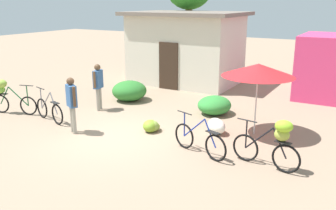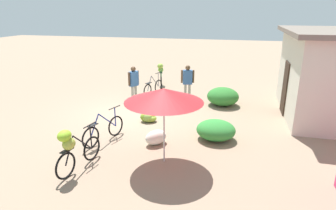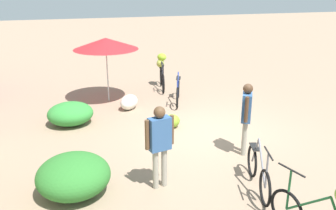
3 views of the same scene
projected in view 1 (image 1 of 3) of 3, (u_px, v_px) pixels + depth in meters
The scene contains 13 objects.
ground_plane at pixel (115, 136), 10.31m from camera, with size 60.00×60.00×0.00m, color gray.
building_low at pixel (186, 47), 16.70m from camera, with size 5.08×3.72×3.21m.
hedge_bush_front_left at pixel (129, 91), 13.90m from camera, with size 1.30×1.33×0.76m, color #2E762C.
hedge_bush_front_right at pixel (214, 105), 12.26m from camera, with size 1.10×1.21×0.61m, color #318736.
market_umbrella at pixel (258, 70), 9.99m from camera, with size 2.00×2.00×2.03m.
bicycle_leftmost at pixel (7, 94), 12.19m from camera, with size 1.64×0.61×1.17m.
bicycle_near_pile at pixel (49, 110), 11.51m from camera, with size 1.58×0.47×1.00m.
bicycle_center_loaded at pixel (199, 140), 9.00m from camera, with size 1.65×0.60×0.97m.
bicycle_by_shop at pixel (275, 140), 8.11m from camera, with size 1.64×0.44×1.20m.
banana_pile_on_ground at pixel (151, 126), 10.65m from camera, with size 0.63×0.70×0.35m.
produce_sack at pixel (216, 126), 10.47m from camera, with size 0.70×0.44×0.44m, color silver.
person_vendor at pixel (98, 82), 12.52m from camera, with size 0.29×0.57×1.61m.
person_bystander at pixel (72, 100), 10.30m from camera, with size 0.52×0.36×1.62m.
Camera 1 is at (6.11, -7.66, 3.67)m, focal length 39.15 mm.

